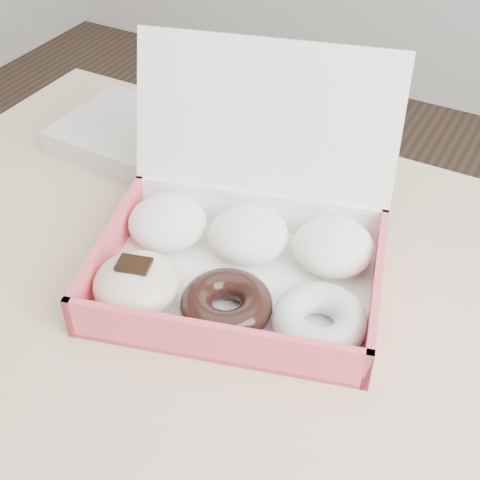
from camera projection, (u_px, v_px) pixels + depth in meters
The scene contains 3 objects.
table at pixel (261, 361), 0.82m from camera, with size 1.20×0.80×0.75m.
donut_box at pixel (239, 251), 0.80m from camera, with size 0.40×0.38×0.24m.
newspapers at pixel (135, 136), 1.04m from camera, with size 0.22×0.18×0.04m, color white.
Camera 1 is at (0.23, -0.48, 1.31)m, focal length 50.00 mm.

